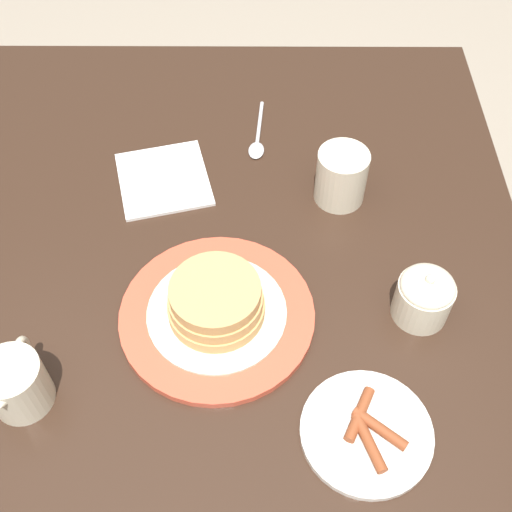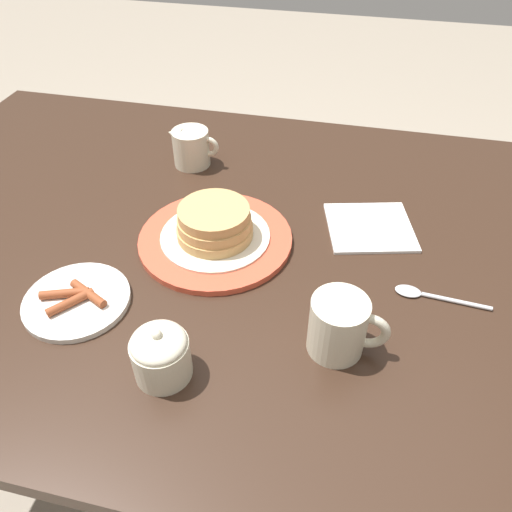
{
  "view_description": "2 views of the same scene",
  "coord_description": "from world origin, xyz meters",
  "px_view_note": "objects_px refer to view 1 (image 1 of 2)",
  "views": [
    {
      "loc": [
        -0.45,
        -0.07,
        1.51
      ],
      "look_at": [
        0.13,
        -0.07,
        0.77
      ],
      "focal_mm": 45.0,
      "sensor_mm": 36.0,
      "label": 1
    },
    {
      "loc": [
        0.27,
        -0.68,
        1.32
      ],
      "look_at": [
        0.13,
        -0.07,
        0.77
      ],
      "focal_mm": 35.0,
      "sensor_mm": 36.0,
      "label": 2
    }
  ],
  "objects_px": {
    "coffee_mug": "(341,175)",
    "creamer_pitcher": "(16,384)",
    "spoon": "(257,140)",
    "napkin": "(164,179)",
    "pancake_plate": "(216,308)",
    "side_plate_bacon": "(367,432)",
    "sugar_bowl": "(424,296)"
  },
  "relations": [
    {
      "from": "napkin",
      "to": "spoon",
      "type": "distance_m",
      "value": 0.19
    },
    {
      "from": "coffee_mug",
      "to": "napkin",
      "type": "relative_size",
      "value": 0.61
    },
    {
      "from": "creamer_pitcher",
      "to": "pancake_plate",
      "type": "bearing_deg",
      "value": -62.9
    },
    {
      "from": "side_plate_bacon",
      "to": "creamer_pitcher",
      "type": "xyz_separation_m",
      "value": [
        0.05,
        0.44,
        0.04
      ]
    },
    {
      "from": "coffee_mug",
      "to": "sugar_bowl",
      "type": "distance_m",
      "value": 0.25
    },
    {
      "from": "side_plate_bacon",
      "to": "spoon",
      "type": "distance_m",
      "value": 0.56
    },
    {
      "from": "spoon",
      "to": "napkin",
      "type": "bearing_deg",
      "value": 121.51
    },
    {
      "from": "pancake_plate",
      "to": "coffee_mug",
      "type": "height_order",
      "value": "coffee_mug"
    },
    {
      "from": "pancake_plate",
      "to": "spoon",
      "type": "xyz_separation_m",
      "value": [
        0.37,
        -0.06,
        -0.02
      ]
    },
    {
      "from": "side_plate_bacon",
      "to": "spoon",
      "type": "bearing_deg",
      "value": 14.44
    },
    {
      "from": "napkin",
      "to": "side_plate_bacon",
      "type": "bearing_deg",
      "value": -146.19
    },
    {
      "from": "sugar_bowl",
      "to": "napkin",
      "type": "bearing_deg",
      "value": 56.19
    },
    {
      "from": "napkin",
      "to": "pancake_plate",
      "type": "bearing_deg",
      "value": -159.49
    },
    {
      "from": "coffee_mug",
      "to": "sugar_bowl",
      "type": "relative_size",
      "value": 1.28
    },
    {
      "from": "pancake_plate",
      "to": "creamer_pitcher",
      "type": "xyz_separation_m",
      "value": [
        -0.13,
        0.25,
        0.02
      ]
    },
    {
      "from": "spoon",
      "to": "coffee_mug",
      "type": "bearing_deg",
      "value": -133.7
    },
    {
      "from": "coffee_mug",
      "to": "sugar_bowl",
      "type": "xyz_separation_m",
      "value": [
        -0.23,
        -0.1,
        -0.01
      ]
    },
    {
      "from": "pancake_plate",
      "to": "sugar_bowl",
      "type": "relative_size",
      "value": 3.12
    },
    {
      "from": "napkin",
      "to": "creamer_pitcher",
      "type": "bearing_deg",
      "value": 159.98
    },
    {
      "from": "sugar_bowl",
      "to": "pancake_plate",
      "type": "bearing_deg",
      "value": 92.01
    },
    {
      "from": "coffee_mug",
      "to": "creamer_pitcher",
      "type": "xyz_separation_m",
      "value": [
        -0.37,
        0.44,
        -0.01
      ]
    },
    {
      "from": "creamer_pitcher",
      "to": "sugar_bowl",
      "type": "xyz_separation_m",
      "value": [
        0.14,
        -0.54,
        -0.0
      ]
    },
    {
      "from": "side_plate_bacon",
      "to": "sugar_bowl",
      "type": "relative_size",
      "value": 1.89
    },
    {
      "from": "napkin",
      "to": "spoon",
      "type": "bearing_deg",
      "value": -58.49
    },
    {
      "from": "coffee_mug",
      "to": "napkin",
      "type": "height_order",
      "value": "coffee_mug"
    },
    {
      "from": "pancake_plate",
      "to": "spoon",
      "type": "relative_size",
      "value": 1.84
    },
    {
      "from": "sugar_bowl",
      "to": "creamer_pitcher",
      "type": "bearing_deg",
      "value": 104.29
    },
    {
      "from": "spoon",
      "to": "sugar_bowl",
      "type": "bearing_deg",
      "value": -147.03
    },
    {
      "from": "coffee_mug",
      "to": "pancake_plate",
      "type": "bearing_deg",
      "value": 141.56
    },
    {
      "from": "coffee_mug",
      "to": "spoon",
      "type": "distance_m",
      "value": 0.19
    },
    {
      "from": "pancake_plate",
      "to": "sugar_bowl",
      "type": "distance_m",
      "value": 0.29
    },
    {
      "from": "napkin",
      "to": "spoon",
      "type": "relative_size",
      "value": 1.23
    }
  ]
}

